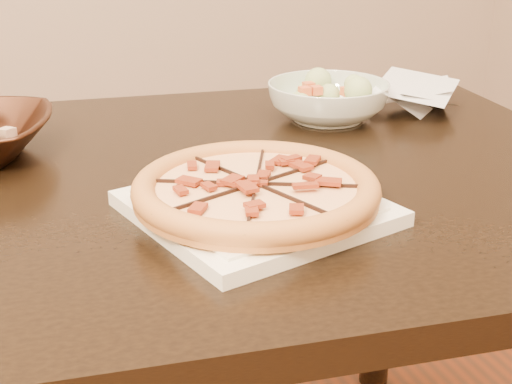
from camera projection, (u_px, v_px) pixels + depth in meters
dining_table at (145, 243)px, 1.02m from camera, size 1.45×1.01×0.75m
plate at (256, 207)px, 0.85m from camera, size 0.32×0.32×0.02m
pizza at (256, 189)px, 0.84m from camera, size 0.30×0.30×0.03m
salad_bowl at (328, 101)px, 1.22m from camera, size 0.21×0.21×0.07m
salad at (329, 73)px, 1.20m from camera, size 0.09×0.11×0.04m
cling_film at (418, 97)px, 1.28m from camera, size 0.19×0.17×0.05m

